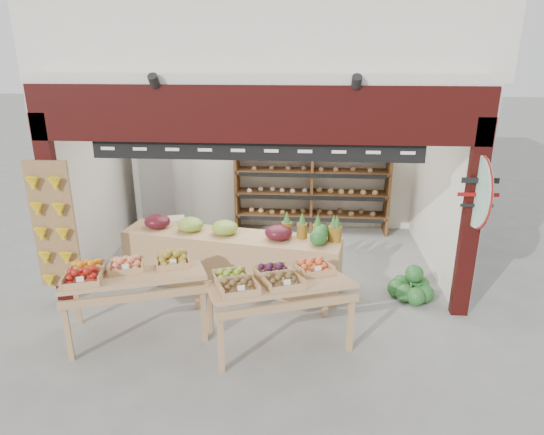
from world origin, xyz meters
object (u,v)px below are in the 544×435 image
at_px(cardboard_stack, 186,242).
at_px(display_table_right, 272,281).
at_px(refrigerator, 164,184).
at_px(mid_counter, 231,257).
at_px(watermelon_pile, 411,287).
at_px(back_shelving, 312,173).
at_px(display_table_left, 125,273).

height_order(cardboard_stack, display_table_right, display_table_right).
height_order(refrigerator, display_table_right, refrigerator).
distance_m(mid_counter, watermelon_pile, 2.66).
distance_m(cardboard_stack, mid_counter, 1.39).
relative_size(back_shelving, display_table_left, 1.57).
xyz_separation_m(back_shelving, display_table_left, (-2.29, -3.75, -0.36)).
xyz_separation_m(cardboard_stack, display_table_left, (-0.14, -2.36, 0.54)).
height_order(cardboard_stack, display_table_left, display_table_left).
height_order(mid_counter, display_table_left, display_table_left).
xyz_separation_m(refrigerator, mid_counter, (1.57, -2.00, -0.56)).
bearing_deg(watermelon_pile, mid_counter, 174.96).
height_order(display_table_right, watermelon_pile, display_table_right).
distance_m(back_shelving, mid_counter, 2.77).
relative_size(refrigerator, mid_counter, 0.61).
bearing_deg(cardboard_stack, watermelon_pile, -18.97).
height_order(refrigerator, display_table_left, refrigerator).
height_order(back_shelving, cardboard_stack, back_shelving).
height_order(cardboard_stack, mid_counter, mid_counter).
relative_size(mid_counter, display_table_left, 1.77).
bearing_deg(mid_counter, display_table_right, -63.52).
distance_m(mid_counter, display_table_right, 1.67).
bearing_deg(display_table_right, refrigerator, 123.60).
distance_m(refrigerator, mid_counter, 2.61).
relative_size(display_table_right, watermelon_pile, 2.93).
bearing_deg(watermelon_pile, refrigerator, 152.03).
distance_m(cardboard_stack, watermelon_pile, 3.79).
bearing_deg(display_table_left, watermelon_pile, 16.84).
bearing_deg(cardboard_stack, back_shelving, 33.01).
distance_m(refrigerator, display_table_left, 3.40).
xyz_separation_m(cardboard_stack, mid_counter, (0.95, -1.00, 0.19)).
bearing_deg(refrigerator, display_table_left, -72.55).
bearing_deg(back_shelving, watermelon_pile, -61.31).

